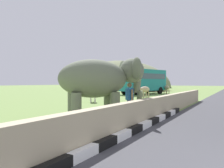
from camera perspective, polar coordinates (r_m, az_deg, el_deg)
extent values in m
cube|color=black|center=(4.29, -15.60, -20.78)|extent=(0.90, 0.20, 0.24)
cube|color=white|center=(4.92, -7.65, -17.95)|extent=(0.90, 0.20, 0.24)
cube|color=black|center=(5.63, -1.78, -15.58)|extent=(0.90, 0.20, 0.24)
cube|color=white|center=(6.38, 2.66, -13.65)|extent=(0.90, 0.20, 0.24)
cube|color=black|center=(7.17, 6.08, -12.08)|extent=(0.90, 0.20, 0.24)
cube|color=white|center=(7.98, 8.79, -10.79)|extent=(0.90, 0.20, 0.24)
cube|color=black|center=(8.81, 10.98, -9.73)|extent=(0.90, 0.20, 0.24)
cube|color=white|center=(9.65, 12.78, -8.84)|extent=(0.90, 0.20, 0.24)
cube|color=black|center=(10.50, 14.28, -8.09)|extent=(0.90, 0.20, 0.24)
cube|color=white|center=(11.36, 15.56, -7.44)|extent=(0.90, 0.20, 0.24)
cube|color=black|center=(12.22, 16.65, -6.88)|extent=(0.90, 0.20, 0.24)
cube|color=tan|center=(7.31, 4.24, -8.80)|extent=(28.00, 0.36, 1.00)
cylinder|color=#636B57|center=(10.21, -0.97, -5.46)|extent=(0.44, 0.44, 1.25)
cylinder|color=#636B57|center=(9.37, 0.80, -5.99)|extent=(0.44, 0.44, 1.25)
cylinder|color=#636B57|center=(9.80, -10.48, -5.71)|extent=(0.44, 0.44, 1.25)
cylinder|color=#636B57|center=(8.92, -9.55, -6.32)|extent=(0.44, 0.44, 1.25)
ellipsoid|color=#636B57|center=(9.48, -4.97, 1.47)|extent=(3.40, 3.22, 1.70)
sphere|color=#636B57|center=(10.13, 5.33, 3.57)|extent=(1.16, 1.16, 1.16)
ellipsoid|color=#D84C8C|center=(10.27, 6.80, 4.36)|extent=(0.69, 0.72, 0.44)
ellipsoid|color=#636B57|center=(10.79, 2.87, 3.64)|extent=(0.76, 0.84, 1.00)
ellipsoid|color=#636B57|center=(9.37, 6.54, 4.13)|extent=(0.76, 0.84, 1.00)
cylinder|color=#636B57|center=(10.24, 6.80, 0.45)|extent=(0.61, 0.63, 1.00)
cylinder|color=#636B57|center=(10.32, 7.37, -3.99)|extent=(0.45, 0.46, 0.83)
cone|color=beige|center=(10.47, 5.83, 1.00)|extent=(0.47, 0.52, 0.22)
cone|color=beige|center=(9.97, 7.21, 1.03)|extent=(0.47, 0.52, 0.22)
cylinder|color=navy|center=(10.51, 4.43, -6.47)|extent=(0.15, 0.15, 0.82)
cylinder|color=navy|center=(10.34, 4.95, -6.59)|extent=(0.15, 0.15, 0.82)
cube|color=#1E59B2|center=(10.36, 4.69, -2.68)|extent=(0.43, 0.46, 0.58)
cylinder|color=#9E7251|center=(10.59, 4.03, -2.77)|extent=(0.13, 0.13, 0.52)
cylinder|color=#9E7251|center=(10.14, 5.38, -2.92)|extent=(0.14, 0.14, 0.52)
sphere|color=#9E7251|center=(10.35, 4.69, -0.31)|extent=(0.23, 0.23, 0.23)
cube|color=teal|center=(30.68, 8.21, 1.04)|extent=(8.44, 4.71, 3.00)
cube|color=#3F5160|center=(30.69, 8.21, 2.04)|extent=(7.83, 4.57, 0.76)
cylinder|color=black|center=(33.44, 9.45, -1.59)|extent=(1.04, 0.57, 1.00)
cylinder|color=black|center=(32.08, 12.70, -1.68)|extent=(1.04, 0.57, 1.00)
cylinder|color=black|center=(29.53, 3.32, -1.85)|extent=(1.04, 0.57, 1.00)
cylinder|color=black|center=(27.98, 6.72, -1.98)|extent=(1.04, 0.57, 1.00)
cube|color=#B21E1E|center=(42.77, 10.91, 0.86)|extent=(8.75, 2.66, 3.00)
cube|color=#3F5160|center=(42.78, 10.91, 1.58)|extent=(8.06, 2.69, 0.76)
cylinder|color=black|center=(45.80, 10.78, -1.05)|extent=(1.01, 0.32, 1.00)
cylinder|color=black|center=(45.04, 13.52, -1.08)|extent=(1.01, 0.32, 1.00)
cylinder|color=black|center=(40.63, 8.01, -1.23)|extent=(1.01, 0.32, 1.00)
cylinder|color=black|center=(39.77, 11.05, -1.27)|extent=(1.01, 0.32, 1.00)
cylinder|color=beige|center=(18.52, -5.68, -3.75)|extent=(0.12, 0.12, 0.65)
cylinder|color=beige|center=(18.52, -4.56, -3.75)|extent=(0.12, 0.12, 0.65)
cylinder|color=beige|center=(17.62, -5.73, -3.96)|extent=(0.12, 0.12, 0.65)
cylinder|color=beige|center=(17.62, -4.55, -3.96)|extent=(0.12, 0.12, 0.65)
ellipsoid|color=beige|center=(18.04, -5.13, -2.04)|extent=(1.57, 1.35, 0.66)
ellipsoid|color=beige|center=(18.96, -5.11, -1.61)|extent=(0.48, 0.44, 0.32)
cylinder|color=tan|center=(23.61, 8.47, -2.85)|extent=(0.12, 0.12, 0.65)
cylinder|color=tan|center=(23.84, 7.79, -2.82)|extent=(0.12, 0.12, 0.65)
cylinder|color=tan|center=(24.33, 9.77, -2.75)|extent=(0.12, 0.12, 0.65)
cylinder|color=tan|center=(24.55, 9.10, -2.72)|extent=(0.12, 0.12, 0.65)
ellipsoid|color=tan|center=(24.05, 8.79, -1.42)|extent=(1.61, 0.99, 0.66)
ellipsoid|color=tan|center=(23.32, 7.40, -1.23)|extent=(0.46, 0.36, 0.32)
cylinder|color=tan|center=(33.33, 13.75, -1.90)|extent=(0.12, 0.12, 0.65)
cylinder|color=tan|center=(33.49, 14.31, -1.89)|extent=(0.12, 0.12, 0.65)
cylinder|color=tan|center=(32.52, 14.44, -1.96)|extent=(0.12, 0.12, 0.65)
cylinder|color=tan|center=(32.68, 15.00, -1.95)|extent=(0.12, 0.12, 0.65)
ellipsoid|color=tan|center=(32.99, 14.37, -0.93)|extent=(1.51, 1.45, 0.66)
ellipsoid|color=tan|center=(33.82, 13.68, -0.73)|extent=(0.47, 0.46, 0.32)
ellipsoid|color=#6C7351|center=(67.33, 2.49, -1.00)|extent=(37.38, 29.90, 16.79)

